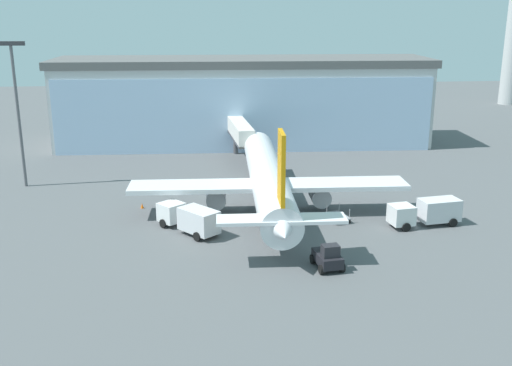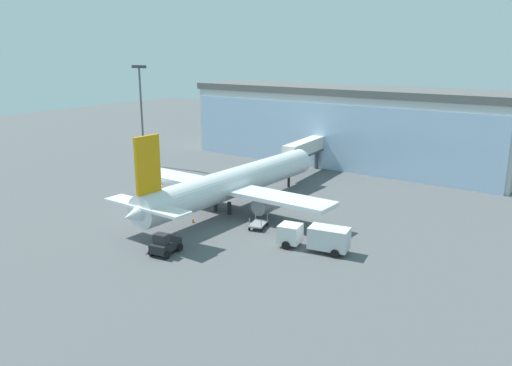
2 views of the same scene
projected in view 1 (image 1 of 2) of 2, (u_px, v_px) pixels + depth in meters
ground at (273, 224)px, 60.99m from camera, size 240.00×240.00×0.00m
terminal_building at (243, 101)px, 96.35m from camera, size 59.79×16.16×13.73m
jet_bridge at (240, 132)px, 85.23m from camera, size 3.18×12.98×5.69m
apron_light_mast at (17, 102)px, 71.33m from camera, size 3.20×0.40×17.53m
airplane at (268, 180)px, 64.41m from camera, size 29.64×35.54×11.45m
catering_truck at (190, 218)px, 58.50m from camera, size 6.42×6.97×2.65m
fuel_truck at (427, 212)px, 60.33m from camera, size 7.56×3.43×2.65m
baggage_cart at (338, 216)px, 61.95m from camera, size 2.28×3.12×1.50m
pushback_tug at (328, 257)px, 50.39m from camera, size 2.55×3.42×2.30m
safety_cone_nose at (269, 230)px, 58.60m from camera, size 0.36×0.36×0.55m
safety_cone_wingtip at (142, 206)px, 65.88m from camera, size 0.36×0.36×0.55m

